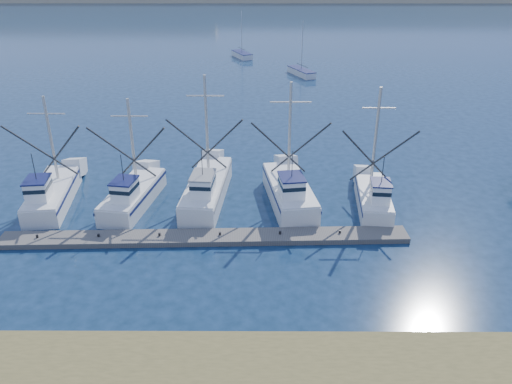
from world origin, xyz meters
TOP-DOWN VIEW (x-y plane):
  - ground at (0.00, 0.00)m, footprint 500.00×500.00m
  - floating_dock at (-6.60, 5.85)m, footprint 27.07×2.71m
  - trawler_fleet at (-6.99, 10.98)m, footprint 27.27×9.81m
  - sailboat_near at (3.68, 55.57)m, footprint 4.12×6.68m
  - sailboat_far at (-6.05, 70.19)m, footprint 4.02×6.12m

SIDE VIEW (x-z plane):
  - ground at x=0.00m, z-range 0.00..0.00m
  - floating_dock at x=-6.60m, z-range 0.00..0.36m
  - sailboat_near at x=3.68m, z-range -3.56..4.54m
  - sailboat_far at x=-6.05m, z-range -3.56..4.54m
  - trawler_fleet at x=-6.99m, z-range -3.67..5.61m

